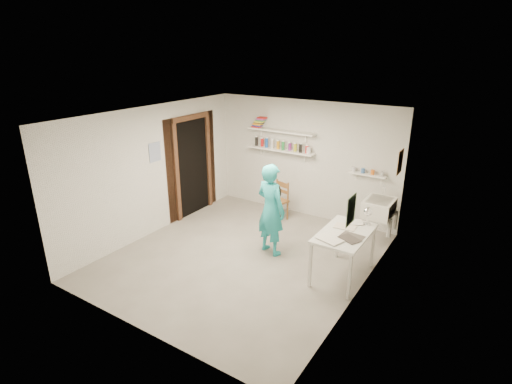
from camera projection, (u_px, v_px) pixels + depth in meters
The scene contains 27 objects.
floor at pixel (243, 257), 6.83m from camera, with size 4.00×4.50×0.02m, color slate.
ceiling at pixel (242, 115), 6.00m from camera, with size 4.00×4.50×0.02m, color silver.
wall_back at pixel (305, 159), 8.20m from camera, with size 4.00×0.02×2.40m, color silver.
wall_front at pixel (133, 246), 4.62m from camera, with size 4.00×0.02×2.40m, color silver.
wall_left at pixel (154, 171), 7.43m from camera, with size 0.02×4.50×2.40m, color silver.
wall_right at pixel (365, 218), 5.39m from camera, with size 0.02×4.50×2.40m, color silver.
doorway_recess at pixel (193, 168), 8.32m from camera, with size 0.02×0.90×2.00m, color black.
corridor_box at pixel (168, 160), 8.66m from camera, with size 1.40×1.50×2.10m, color brown.
door_lintel at pixel (190, 117), 7.95m from camera, with size 0.06×1.05×0.10m, color brown.
door_jamb_near at pixel (177, 174), 7.91m from camera, with size 0.06×0.10×2.00m, color brown.
door_jamb_far at pixel (208, 162), 8.70m from camera, with size 0.06×0.10×2.00m, color brown.
shelf_lower at pixel (281, 150), 8.30m from camera, with size 1.50×0.22×0.03m, color white.
shelf_upper at pixel (281, 131), 8.16m from camera, with size 1.50×0.22×0.03m, color white.
ledge_shelf at pixel (367, 175), 7.47m from camera, with size 0.70×0.14×0.03m, color white.
poster_left at pixel (155, 152), 7.34m from camera, with size 0.01×0.28×0.36m, color #334C7F.
poster_right_a at pixel (400, 162), 6.71m from camera, with size 0.01×0.34×0.42m, color #995933.
poster_right_b at pixel (351, 210), 4.87m from camera, with size 0.01×0.30×0.38m, color #3F724C.
belfast_sink at pixel (379, 208), 7.04m from camera, with size 0.48×0.60×0.30m, color white.
man at pixel (271, 210), 6.71m from camera, with size 0.58×0.38×1.60m, color #22A6AD.
wall_clock at pixel (275, 190), 6.81m from camera, with size 0.29×0.29×0.04m, color beige.
wooden_chair at pixel (277, 201), 8.16m from camera, with size 0.38×0.36×0.80m, color brown.
work_table at pixel (343, 255), 6.11m from camera, with size 0.68×1.13×0.76m, color silver.
desk_lamp at pixel (368, 212), 6.17m from camera, with size 0.14×0.14×0.14m, color silver.
spray_cans at pixel (281, 145), 8.26m from camera, with size 1.32×0.06×0.17m.
book_stack at pixel (259, 122), 8.39m from camera, with size 0.32×0.14×0.22m.
ledge_pots at pixel (368, 171), 7.45m from camera, with size 0.48×0.07×0.09m.
papers at pixel (345, 232), 5.98m from camera, with size 0.30×0.22×0.02m.
Camera 1 is at (3.43, -4.96, 3.38)m, focal length 28.00 mm.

